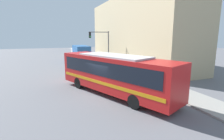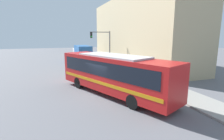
# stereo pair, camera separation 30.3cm
# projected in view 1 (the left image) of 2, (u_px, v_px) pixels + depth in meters

# --- Properties ---
(ground_plane) EXTENTS (120.00, 120.00, 0.00)m
(ground_plane) POSITION_uv_depth(u_px,v_px,m) (106.00, 95.00, 13.98)
(ground_plane) COLOR slate
(sidewalk) EXTENTS (2.57, 70.00, 0.13)m
(sidewalk) POSITION_uv_depth(u_px,v_px,m) (101.00, 60.00, 34.33)
(sidewalk) COLOR gray
(sidewalk) RESTS_ON ground_plane
(building_facade) EXTENTS (6.00, 27.45, 10.95)m
(building_facade) POSITION_uv_depth(u_px,v_px,m) (133.00, 31.00, 29.96)
(building_facade) COLOR tan
(building_facade) RESTS_ON ground_plane
(city_bus) EXTENTS (6.58, 11.02, 3.18)m
(city_bus) POSITION_uv_depth(u_px,v_px,m) (114.00, 72.00, 13.77)
(city_bus) COLOR red
(city_bus) RESTS_ON ground_plane
(delivery_truck) EXTENTS (2.35, 8.09, 2.88)m
(delivery_truck) POSITION_uv_depth(u_px,v_px,m) (80.00, 52.00, 32.94)
(delivery_truck) COLOR #265999
(delivery_truck) RESTS_ON ground_plane
(fire_hydrant) EXTENTS (0.26, 0.36, 0.77)m
(fire_hydrant) POSITION_uv_depth(u_px,v_px,m) (141.00, 75.00, 18.68)
(fire_hydrant) COLOR red
(fire_hydrant) RESTS_ON sidewalk
(traffic_light_pole) EXTENTS (3.28, 0.35, 5.24)m
(traffic_light_pole) POSITION_uv_depth(u_px,v_px,m) (102.00, 42.00, 27.43)
(traffic_light_pole) COLOR #47474C
(traffic_light_pole) RESTS_ON sidewalk
(parking_meter) EXTENTS (0.14, 0.14, 1.35)m
(parking_meter) POSITION_uv_depth(u_px,v_px,m) (123.00, 64.00, 22.70)
(parking_meter) COLOR #47474C
(parking_meter) RESTS_ON sidewalk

